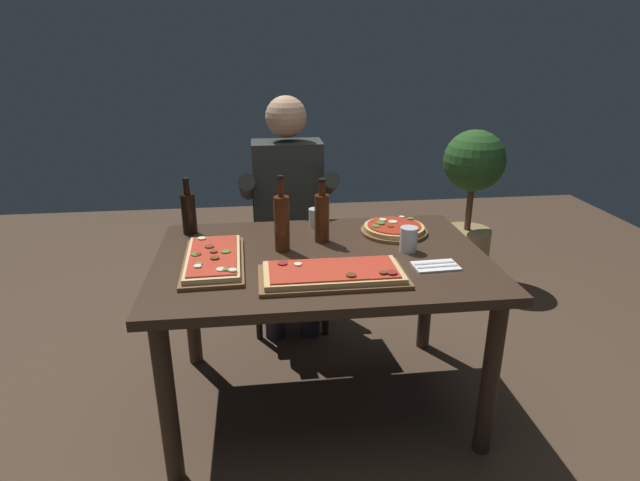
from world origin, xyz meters
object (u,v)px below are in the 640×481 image
object	(u,v)px
dining_table	(321,276)
vinegar_bottle_green	(282,222)
oil_bottle_amber	(322,216)
seated_diner	(288,206)
pizza_round_far	(394,229)
pizza_rectangular_left	(213,259)
tumbler_near_camera	(316,217)
potted_plant_corner	(471,195)
wine_bottle_dark	(189,212)
diner_chair	(288,241)
tumbler_far_side	(409,239)
pizza_rectangular_front	(333,274)

from	to	relation	value
dining_table	vinegar_bottle_green	size ratio (longest dim) A/B	4.21
oil_bottle_amber	seated_diner	distance (m)	0.59
dining_table	pizza_round_far	xyz separation A→B (m)	(0.38, 0.24, 0.11)
dining_table	pizza_rectangular_left	size ratio (longest dim) A/B	2.78
tumbler_near_camera	potted_plant_corner	distance (m)	1.52
wine_bottle_dark	seated_diner	distance (m)	0.63
dining_table	pizza_rectangular_left	xyz separation A→B (m)	(-0.45, -0.03, 0.12)
dining_table	pizza_round_far	bearing A→B (deg)	32.38
pizza_rectangular_left	potted_plant_corner	bearing A→B (deg)	39.01
pizza_round_far	oil_bottle_amber	distance (m)	0.37
pizza_rectangular_left	vinegar_bottle_green	size ratio (longest dim) A/B	1.52
dining_table	pizza_round_far	world-z (taller)	pizza_round_far
wine_bottle_dark	seated_diner	world-z (taller)	seated_diner
oil_bottle_amber	diner_chair	bearing A→B (deg)	99.58
wine_bottle_dark	tumbler_far_side	bearing A→B (deg)	-19.66
tumbler_near_camera	diner_chair	world-z (taller)	diner_chair
pizza_rectangular_front	potted_plant_corner	size ratio (longest dim) A/B	0.54
vinegar_bottle_green	diner_chair	size ratio (longest dim) A/B	0.38
dining_table	pizza_round_far	size ratio (longest dim) A/B	4.44
oil_bottle_amber	tumbler_far_side	bearing A→B (deg)	-24.54
vinegar_bottle_green	dining_table	bearing A→B (deg)	-27.31
wine_bottle_dark	seated_diner	xyz separation A→B (m)	(0.49, 0.38, -0.10)
dining_table	vinegar_bottle_green	bearing A→B (deg)	152.69
dining_table	tumbler_near_camera	world-z (taller)	tumbler_near_camera
pizza_rectangular_left	diner_chair	world-z (taller)	diner_chair
pizza_rectangular_front	tumbler_near_camera	size ratio (longest dim) A/B	6.48
tumbler_far_side	oil_bottle_amber	bearing A→B (deg)	155.46
dining_table	oil_bottle_amber	size ratio (longest dim) A/B	4.80
pizza_round_far	wine_bottle_dark	bearing A→B (deg)	173.21
dining_table	tumbler_near_camera	distance (m)	0.41
vinegar_bottle_green	seated_diner	bearing A→B (deg)	83.99
oil_bottle_amber	wine_bottle_dark	bearing A→B (deg)	163.36
wine_bottle_dark	tumbler_far_side	size ratio (longest dim) A/B	2.49
tumbler_far_side	vinegar_bottle_green	bearing A→B (deg)	172.21
pizza_rectangular_front	potted_plant_corner	bearing A→B (deg)	52.26
tumbler_near_camera	wine_bottle_dark	bearing A→B (deg)	-176.76
tumbler_near_camera	vinegar_bottle_green	bearing A→B (deg)	-120.67
tumbler_near_camera	seated_diner	distance (m)	0.37
pizza_rectangular_front	tumbler_near_camera	xyz separation A→B (m)	(0.01, 0.62, 0.02)
oil_bottle_amber	vinegar_bottle_green	world-z (taller)	vinegar_bottle_green
pizza_rectangular_front	tumbler_far_side	size ratio (longest dim) A/B	5.26
pizza_rectangular_front	oil_bottle_amber	size ratio (longest dim) A/B	1.94
wine_bottle_dark	potted_plant_corner	world-z (taller)	potted_plant_corner
pizza_round_far	tumbler_near_camera	distance (m)	0.39
dining_table	vinegar_bottle_green	world-z (taller)	vinegar_bottle_green
diner_chair	seated_diner	distance (m)	0.28
pizza_round_far	vinegar_bottle_green	size ratio (longest dim) A/B	0.95
dining_table	pizza_rectangular_front	bearing A→B (deg)	-86.50
pizza_round_far	wine_bottle_dark	distance (m)	0.97
seated_diner	pizza_rectangular_front	bearing A→B (deg)	-83.75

